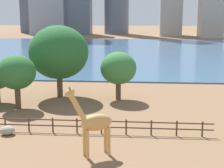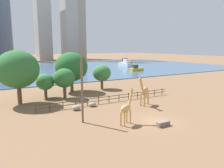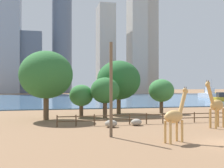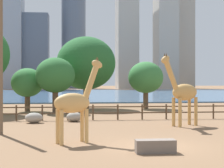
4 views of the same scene
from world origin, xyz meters
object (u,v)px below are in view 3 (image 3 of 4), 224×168
tree_center_broad (119,80)px  boat_ferry (208,94)px  boulder_by_pole (111,124)px  tree_left_small (46,75)px  boat_tug (210,94)px  tree_right_small (161,91)px  giraffe_tall (175,116)px  tree_right_tall (105,91)px  giraffe_companion (216,105)px  tree_left_large (81,96)px  boat_sailboat (222,98)px  utility_pole (111,90)px  boulder_near_fence (136,122)px

tree_center_broad → boat_ferry: size_ratio=1.04×
tree_center_broad → boulder_by_pole: bearing=-107.4°
tree_left_small → boat_tug: (62.32, 60.13, -4.66)m
tree_right_small → boat_tug: size_ratio=0.70×
giraffe_tall → tree_right_tall: 18.21m
giraffe_companion → tree_left_large: (-12.99, 13.91, 0.64)m
tree_left_small → boat_sailboat: (47.78, 30.93, -4.98)m
utility_pole → tree_right_small: utility_pole is taller
boat_tug → boulder_near_fence: bearing=-140.0°
giraffe_tall → tree_center_broad: size_ratio=0.53×
tree_right_tall → boat_ferry: size_ratio=0.69×
tree_center_broad → boat_ferry: 62.75m
giraffe_tall → boat_sailboat: bearing=28.8°
giraffe_companion → boulder_near_fence: giraffe_companion is taller
utility_pole → boulder_by_pole: utility_pole is taller
boulder_near_fence → boat_tug: (52.18, 67.97, 0.97)m
utility_pole → tree_left_large: utility_pole is taller
tree_right_small → tree_left_large: bearing=-169.2°
boulder_by_pole → utility_pole: bearing=-102.7°
boulder_near_fence → tree_left_large: 11.77m
tree_right_small → boulder_near_fence: bearing=-123.4°
tree_left_small → boulder_by_pole: bearing=-50.4°
boulder_by_pole → tree_left_large: (-2.04, 10.87, 2.70)m
giraffe_companion → tree_right_tall: size_ratio=0.91×
boulder_by_pole → tree_right_small: 18.07m
tree_center_broad → tree_left_small: size_ratio=0.94×
giraffe_companion → tree_right_small: bearing=-120.2°
tree_right_small → boat_tug: boat_tug is taller
tree_left_small → boat_tug: bearing=44.0°
boulder_by_pole → tree_right_tall: 9.55m
giraffe_companion → utility_pole: bearing=-15.7°
boulder_by_pole → boat_tug: bearing=51.1°
boulder_by_pole → boat_tug: 88.13m
boulder_by_pole → boat_tug: size_ratio=0.17×
boulder_near_fence → tree_left_small: bearing=142.3°
tree_right_small → boat_sailboat: tree_right_small is taller
boat_tug → tree_left_small: bearing=-148.5°
boulder_near_fence → boulder_by_pole: 3.18m
giraffe_companion → tree_left_small: bearing=-60.7°
giraffe_tall → giraffe_companion: bearing=15.0°
tree_right_tall → boat_ferry: 68.76m
tree_center_broad → boat_ferry: (43.89, 44.67, -4.03)m
utility_pole → tree_right_small: (12.86, 19.19, -0.51)m
utility_pole → tree_right_small: bearing=56.2°
tree_center_broad → tree_right_tall: (-3.33, -5.26, -1.58)m
boat_ferry → boat_sailboat: bearing=156.1°
giraffe_companion → tree_right_small: tree_right_small is taller
boat_ferry → boat_sailboat: 20.76m
tree_left_small → tree_right_small: tree_left_small is taller
giraffe_tall → boulder_near_fence: (-0.12, 9.81, -1.74)m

